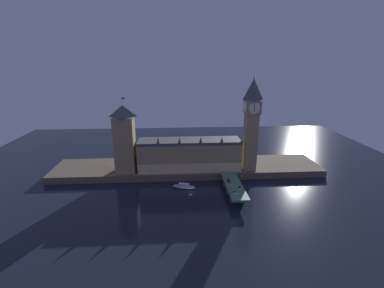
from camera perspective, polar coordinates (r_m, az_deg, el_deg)
The scene contains 15 objects.
ground_plane at distance 201.31m, azimuth -0.32°, elevation -9.70°, with size 400.00×400.00×0.00m, color black.
embankment at distance 235.84m, azimuth -0.88°, elevation -4.91°, with size 220.00×42.00×5.46m.
parliament_hall at distance 223.36m, azimuth -0.52°, elevation -2.12°, with size 80.98×21.44×29.00m.
clock_tower at distance 219.37m, azimuth 12.09°, elevation 4.42°, with size 11.77×11.88×73.30m.
victoria_tower at distance 220.37m, azimuth -13.69°, elevation 1.03°, with size 15.31×15.31×58.42m.
bridge at distance 198.63m, azimuth 8.55°, elevation -8.77°, with size 11.46×46.00×6.78m.
car_northbound_lead at distance 201.92m, azimuth 7.55°, elevation -7.42°, with size 1.98×4.72×1.53m.
car_northbound_trail at distance 184.95m, azimuth 8.69°, elevation -9.83°, with size 1.98×3.87×1.45m.
car_southbound_lead at distance 192.07m, azimuth 9.75°, elevation -8.84°, with size 1.86×4.57×1.46m.
pedestrian_near_rail at distance 189.68m, azimuth 7.55°, elevation -8.99°, with size 0.38×0.38×1.75m.
pedestrian_far_rail at distance 205.54m, azimuth 6.61°, elevation -6.88°, with size 0.38×0.38×1.69m.
street_lamp_near at distance 181.76m, azimuth 7.90°, elevation -8.95°, with size 1.34×0.60×7.21m.
street_lamp_mid at distance 197.23m, azimuth 10.18°, elevation -7.03°, with size 1.34×0.60×6.76m.
street_lamp_far at distance 208.52m, azimuth 6.31°, elevation -5.69°, with size 1.34×0.60×5.87m.
boat_upstream at distance 205.33m, azimuth -1.62°, elevation -8.72°, with size 17.51×8.64×3.83m.
Camera 1 is at (-10.34, -180.17, 89.20)m, focal length 26.00 mm.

